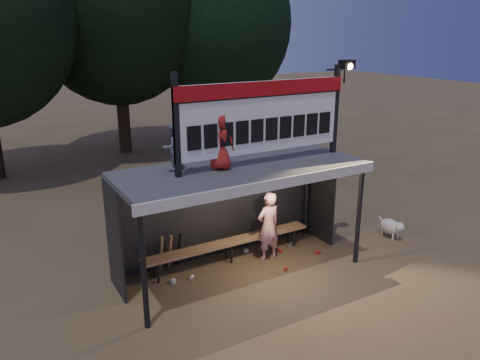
% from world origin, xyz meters
% --- Properties ---
extents(ground, '(80.00, 80.00, 0.00)m').
position_xyz_m(ground, '(0.00, 0.00, 0.00)').
color(ground, '#4F3E27').
rests_on(ground, ground).
extents(player, '(0.61, 0.43, 1.57)m').
position_xyz_m(player, '(0.81, 0.22, 0.78)').
color(player, white).
rests_on(player, ground).
extents(child_a, '(0.52, 0.46, 0.91)m').
position_xyz_m(child_a, '(-1.26, 0.45, 2.78)').
color(child_a, slate).
rests_on(child_a, dugout_shelter).
extents(child_b, '(0.63, 0.57, 1.09)m').
position_xyz_m(child_b, '(-0.44, 0.05, 2.86)').
color(child_b, '#B0201B').
rests_on(child_b, dugout_shelter).
extents(dugout_shelter, '(5.10, 2.08, 2.32)m').
position_xyz_m(dugout_shelter, '(0.00, 0.24, 1.85)').
color(dugout_shelter, '#3C3C3F').
rests_on(dugout_shelter, ground).
extents(scoreboard_assembly, '(4.10, 0.27, 1.99)m').
position_xyz_m(scoreboard_assembly, '(0.56, -0.01, 3.32)').
color(scoreboard_assembly, black).
rests_on(scoreboard_assembly, dugout_shelter).
extents(bench, '(4.00, 0.35, 0.48)m').
position_xyz_m(bench, '(0.00, 0.55, 0.43)').
color(bench, '#946C46').
rests_on(bench, ground).
extents(tree_right, '(6.08, 6.08, 8.72)m').
position_xyz_m(tree_right, '(5.00, 10.50, 5.19)').
color(tree_right, '#311F16').
rests_on(tree_right, ground).
extents(dog, '(0.36, 0.81, 0.49)m').
position_xyz_m(dog, '(4.10, -0.36, 0.28)').
color(dog, beige).
rests_on(dog, ground).
extents(bats, '(0.47, 0.32, 0.84)m').
position_xyz_m(bats, '(-1.27, 0.82, 0.43)').
color(bats, olive).
rests_on(bats, ground).
extents(litter, '(3.47, 1.28, 0.08)m').
position_xyz_m(litter, '(0.52, 0.20, 0.04)').
color(litter, red).
rests_on(litter, ground).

